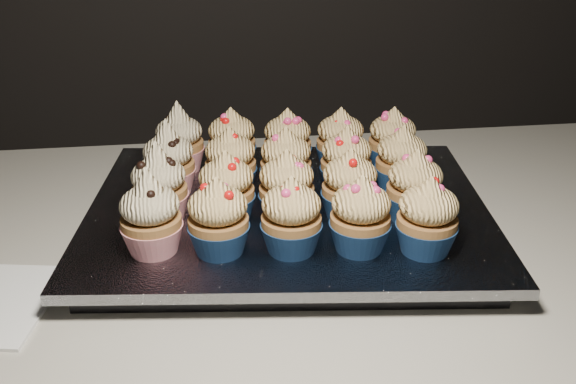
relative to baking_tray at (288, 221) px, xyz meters
The scene contains 23 objects.
worktop 0.22m from the baking_tray, ahead, with size 2.44×0.64×0.04m, color beige.
baking_tray is the anchor object (origin of this frame).
foil_lining 0.02m from the baking_tray, ahead, with size 0.47×0.36×0.01m, color silver.
cupcake_0 0.19m from the baking_tray, 150.12° to the right, with size 0.06×0.06×0.10m.
cupcake_1 0.14m from the baking_tray, 130.75° to the right, with size 0.06×0.06×0.08m.
cupcake_2 0.12m from the baking_tray, 95.70° to the right, with size 0.06×0.06×0.08m.
cupcake_3 0.14m from the baking_tray, 61.82° to the right, with size 0.06×0.06×0.08m.
cupcake_4 0.19m from the baking_tray, 44.48° to the right, with size 0.06×0.06×0.08m.
cupcake_5 0.16m from the baking_tray, behind, with size 0.06×0.06×0.10m.
cupcake_6 0.10m from the baking_tray, 157.96° to the right, with size 0.06×0.06×0.08m.
cupcake_7 0.07m from the baking_tray, 100.05° to the right, with size 0.06×0.06×0.08m.
cupcake_8 0.10m from the baking_tray, 32.41° to the right, with size 0.06×0.06×0.08m.
cupcake_9 0.16m from the baking_tray, 21.40° to the right, with size 0.06×0.06×0.08m.
cupcake_10 0.16m from the baking_tray, 158.92° to the left, with size 0.06×0.06×0.10m.
cupcake_11 0.10m from the baking_tray, 144.89° to the left, with size 0.06×0.06×0.08m.
cupcake_12 0.07m from the baking_tray, 86.67° to the left, with size 0.06×0.06×0.08m.
cupcake_13 0.10m from the baking_tray, 21.22° to the left, with size 0.06×0.06×0.08m.
cupcake_14 0.16m from the baking_tray, ahead, with size 0.06×0.06×0.08m.
cupcake_15 0.19m from the baking_tray, 136.27° to the left, with size 0.06×0.06×0.10m.
cupcake_16 0.14m from the baking_tray, 116.94° to the left, with size 0.06×0.06×0.08m.
cupcake_17 0.12m from the baking_tray, 82.83° to the left, with size 0.06×0.06×0.08m.
cupcake_18 0.14m from the baking_tray, 50.04° to the left, with size 0.06×0.06×0.08m.
cupcake_19 0.19m from the baking_tray, 31.06° to the left, with size 0.06×0.06×0.08m.
Camera 1 is at (-0.30, 1.02, 1.28)m, focal length 40.00 mm.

